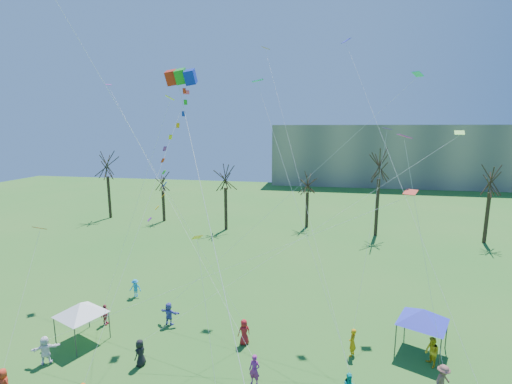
% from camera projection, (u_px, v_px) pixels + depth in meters
% --- Properties ---
extents(distant_building, '(60.00, 14.00, 15.00)m').
position_uv_depth(distant_building, '(394.00, 155.00, 89.82)').
color(distant_building, gray).
rests_on(distant_building, ground).
extents(bare_tree_row, '(67.31, 8.71, 12.06)m').
position_uv_depth(bare_tree_row, '(316.00, 180.00, 48.65)').
color(bare_tree_row, black).
rests_on(bare_tree_row, ground).
extents(big_box_kite, '(4.37, 5.87, 18.70)m').
position_uv_depth(big_box_kite, '(173.00, 158.00, 19.34)').
color(big_box_kite, red).
rests_on(big_box_kite, ground).
extents(canopy_tent_white, '(3.46, 3.46, 2.80)m').
position_uv_depth(canopy_tent_white, '(81.00, 309.00, 23.84)').
color(canopy_tent_white, '#3F3F44').
rests_on(canopy_tent_white, ground).
extents(canopy_tent_blue, '(3.58, 3.58, 2.95)m').
position_uv_depth(canopy_tent_blue, '(423.00, 316.00, 22.69)').
color(canopy_tent_blue, '#3F3F44').
rests_on(canopy_tent_blue, ground).
extents(festival_crowd, '(25.17, 13.52, 1.85)m').
position_uv_depth(festival_crowd, '(237.00, 359.00, 21.02)').
color(festival_crowd, red).
rests_on(festival_crowd, ground).
extents(small_kites_aloft, '(29.40, 18.01, 30.15)m').
position_uv_depth(small_kites_aloft, '(272.00, 132.00, 23.65)').
color(small_kites_aloft, '#E73C0C').
rests_on(small_kites_aloft, ground).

